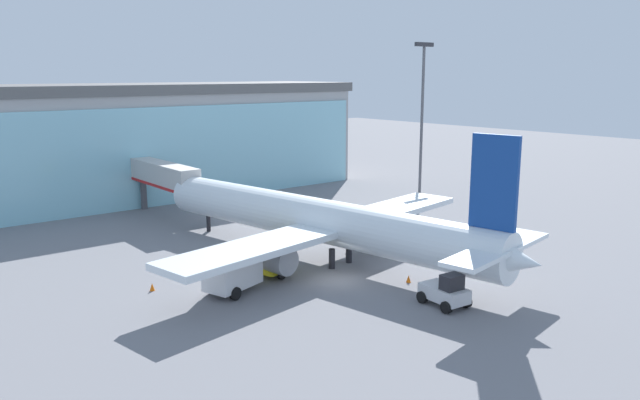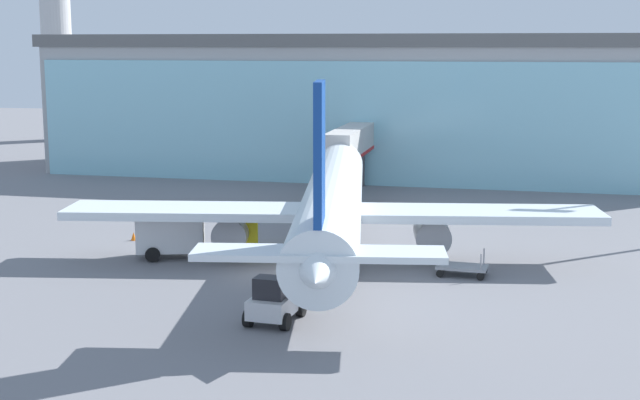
{
  "view_description": "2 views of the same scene",
  "coord_description": "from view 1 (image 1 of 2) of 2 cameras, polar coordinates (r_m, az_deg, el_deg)",
  "views": [
    {
      "loc": [
        -30.13,
        -32.52,
        15.18
      ],
      "look_at": [
        2.44,
        4.69,
        5.03
      ],
      "focal_mm": 35.0,
      "sensor_mm": 36.0,
      "label": 1
    },
    {
      "loc": [
        11.22,
        -47.72,
        12.87
      ],
      "look_at": [
        1.68,
        4.12,
        3.62
      ],
      "focal_mm": 50.0,
      "sensor_mm": 36.0,
      "label": 2
    }
  ],
  "objects": [
    {
      "name": "ground",
      "position": [
        46.86,
        1.54,
        -7.31
      ],
      "size": [
        240.0,
        240.0,
        0.0
      ],
      "primitive_type": "plane",
      "color": "slate"
    },
    {
      "name": "airplane",
      "position": [
        50.59,
        0.17,
        -1.96
      ],
      "size": [
        31.93,
        37.48,
        11.33
      ],
      "rotation": [
        0.0,
        0.0,
        1.7
      ],
      "color": "white",
      "rests_on": "ground"
    },
    {
      "name": "baggage_cart",
      "position": [
        54.86,
        8.37,
        -4.05
      ],
      "size": [
        2.96,
        1.9,
        1.5
      ],
      "rotation": [
        0.0,
        0.0,
        6.17
      ],
      "color": "gray",
      "rests_on": "ground"
    },
    {
      "name": "terminal_building",
      "position": [
        79.64,
        -18.82,
        5.02
      ],
      "size": [
        65.51,
        18.76,
        13.8
      ],
      "rotation": [
        0.0,
        0.0,
        -0.05
      ],
      "color": "#A5A5A5",
      "rests_on": "ground"
    },
    {
      "name": "jet_bridge",
      "position": [
        68.13,
        -14.3,
        2.19
      ],
      "size": [
        2.7,
        13.35,
        5.84
      ],
      "rotation": [
        0.0,
        0.0,
        1.54
      ],
      "color": "beige",
      "rests_on": "ground"
    },
    {
      "name": "safety_cone_wingtip",
      "position": [
        46.1,
        -15.09,
        -7.68
      ],
      "size": [
        0.36,
        0.36,
        0.55
      ],
      "primitive_type": "cone",
      "color": "orange",
      "rests_on": "ground"
    },
    {
      "name": "catering_truck",
      "position": [
        45.18,
        -6.84,
        -6.15
      ],
      "size": [
        7.62,
        4.04,
        2.65
      ],
      "rotation": [
        0.0,
        0.0,
        0.27
      ],
      "color": "yellow",
      "rests_on": "ground"
    },
    {
      "name": "safety_cone_nose",
      "position": [
        46.67,
        8.1,
        -7.15
      ],
      "size": [
        0.36,
        0.36,
        0.55
      ],
      "primitive_type": "cone",
      "color": "orange",
      "rests_on": "ground"
    },
    {
      "name": "pushback_tug",
      "position": [
        42.39,
        11.41,
        -8.22
      ],
      "size": [
        2.51,
        3.4,
        2.3
      ],
      "rotation": [
        0.0,
        0.0,
        1.45
      ],
      "color": "silver",
      "rests_on": "ground"
    },
    {
      "name": "apron_light_mast",
      "position": [
        79.79,
        9.34,
        8.54
      ],
      "size": [
        3.2,
        0.4,
        18.78
      ],
      "color": "#59595E",
      "rests_on": "ground"
    }
  ]
}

